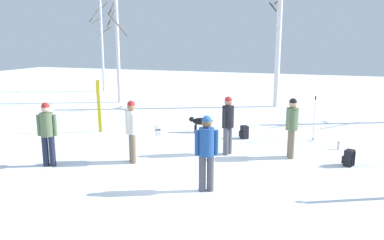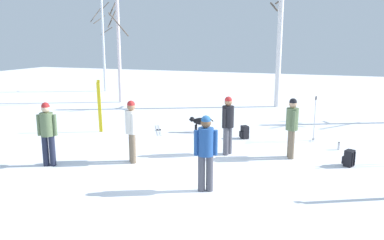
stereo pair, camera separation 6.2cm
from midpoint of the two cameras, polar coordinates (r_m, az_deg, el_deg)
ground_plane at (r=9.69m, az=0.14°, el=-8.18°), size 60.00×60.00×0.00m
person_0 at (r=10.82m, az=-20.43°, el=-1.38°), size 0.49×0.34×1.72m
person_1 at (r=11.18m, az=14.70°, el=-0.61°), size 0.34×0.50×1.72m
person_2 at (r=10.56m, az=-8.72°, el=-1.08°), size 0.35×0.43×1.72m
person_3 at (r=8.45m, az=2.25°, el=-4.21°), size 0.49×0.34×1.72m
person_4 at (r=11.21m, az=5.49°, el=-0.24°), size 0.34×0.49×1.72m
dog at (r=13.95m, az=1.33°, el=-0.28°), size 0.89×0.33×0.57m
ski_pair_planted_0 at (r=14.32m, az=-13.38°, el=1.99°), size 0.16×0.04×1.90m
ski_pair_lying_0 at (r=14.40m, az=-4.81°, el=-1.48°), size 0.93×1.58×0.05m
ski_poles_0 at (r=13.29m, az=17.79°, el=0.34°), size 0.07×0.27×1.50m
backpack_0 at (r=13.24m, az=7.88°, el=-1.82°), size 0.35×0.34×0.44m
backpack_1 at (r=11.13m, az=22.31°, el=-5.26°), size 0.34×0.32×0.44m
water_bottle_0 at (r=12.64m, az=20.99°, el=-3.63°), size 0.07×0.07×0.25m
birch_tree_0 at (r=25.67m, az=-12.94°, el=11.67°), size 1.11×1.03×6.54m
birch_tree_1 at (r=20.87m, az=-10.71°, el=10.96°), size 1.11×1.11×5.95m
birch_tree_2 at (r=19.59m, az=12.95°, el=12.44°), size 1.22×1.23×7.05m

